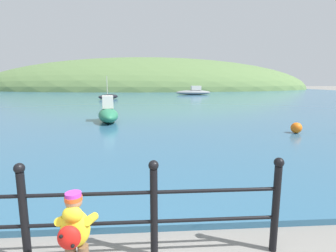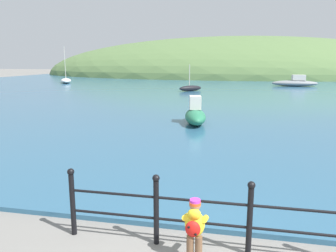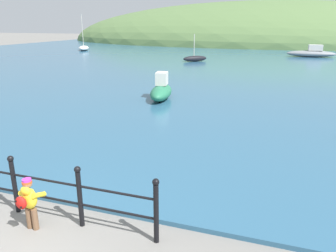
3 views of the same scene
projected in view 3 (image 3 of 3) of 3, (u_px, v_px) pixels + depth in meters
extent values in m
cube|color=#2D5B7A|center=(243.00, 59.00, 33.81)|extent=(80.00, 60.00, 0.10)
ellipsoid|color=#567542|center=(263.00, 42.00, 65.08)|extent=(80.70, 44.39, 15.46)
cylinder|color=black|center=(15.00, 187.00, 6.42)|extent=(0.09, 0.09, 1.10)
sphere|color=black|center=(10.00, 159.00, 6.24)|extent=(0.12, 0.12, 0.12)
cylinder|color=black|center=(80.00, 199.00, 5.97)|extent=(0.09, 0.09, 1.10)
sphere|color=black|center=(77.00, 169.00, 5.79)|extent=(0.12, 0.12, 0.12)
cylinder|color=black|center=(156.00, 214.00, 5.51)|extent=(0.09, 0.09, 1.10)
sphere|color=black|center=(156.00, 182.00, 5.33)|extent=(0.12, 0.12, 0.12)
cylinder|color=black|center=(45.00, 180.00, 6.11)|extent=(4.46, 0.04, 0.04)
cylinder|color=black|center=(47.00, 198.00, 6.22)|extent=(4.46, 0.04, 0.04)
cylinder|color=brown|center=(29.00, 218.00, 6.01)|extent=(0.11, 0.11, 0.42)
cylinder|color=brown|center=(35.00, 219.00, 5.96)|extent=(0.11, 0.11, 0.42)
ellipsoid|color=yellow|center=(29.00, 198.00, 5.86)|extent=(0.30, 0.23, 0.40)
ellipsoid|color=yellow|center=(25.00, 191.00, 5.75)|extent=(0.20, 0.12, 0.18)
cylinder|color=yellow|center=(26.00, 192.00, 5.97)|extent=(0.10, 0.31, 0.19)
cylinder|color=yellow|center=(39.00, 195.00, 5.88)|extent=(0.10, 0.31, 0.19)
sphere|color=#A37556|center=(27.00, 184.00, 5.77)|extent=(0.17, 0.17, 0.17)
cylinder|color=#E5511E|center=(27.00, 182.00, 5.76)|extent=(0.17, 0.17, 0.04)
cylinder|color=#B233AD|center=(27.00, 180.00, 5.75)|extent=(0.16, 0.16, 0.04)
ellipsoid|color=red|center=(21.00, 203.00, 5.68)|extent=(0.22, 0.13, 0.24)
sphere|color=black|center=(15.00, 201.00, 5.62)|extent=(0.04, 0.04, 0.04)
sphere|color=black|center=(21.00, 208.00, 5.62)|extent=(0.04, 0.04, 0.04)
ellipsoid|color=black|center=(195.00, 59.00, 31.19)|extent=(2.25, 2.12, 0.54)
cylinder|color=beige|center=(194.00, 45.00, 30.76)|extent=(0.07, 0.07, 1.98)
ellipsoid|color=gray|center=(311.00, 54.00, 35.36)|extent=(5.07, 1.75, 0.68)
cube|color=silver|center=(315.00, 48.00, 35.06)|extent=(1.43, 0.91, 0.61)
ellipsoid|color=#287551|center=(161.00, 92.00, 15.72)|extent=(1.40, 2.80, 0.67)
cube|color=silver|center=(162.00, 78.00, 15.72)|extent=(0.64, 0.83, 0.60)
ellipsoid|color=silver|center=(84.00, 48.00, 43.83)|extent=(2.91, 3.82, 0.60)
cylinder|color=beige|center=(82.00, 30.00, 42.96)|extent=(0.07, 0.07, 4.02)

